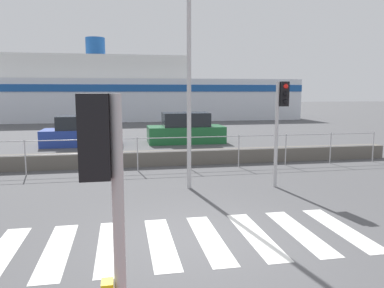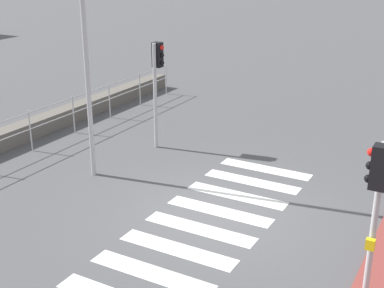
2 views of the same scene
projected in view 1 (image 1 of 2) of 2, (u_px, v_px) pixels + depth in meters
ground_plane at (202, 239)px, 6.93m from camera, size 160.00×160.00×0.00m
crosswalk at (185, 240)px, 6.87m from camera, size 6.75×2.40×0.01m
seawall at (161, 158)px, 13.84m from camera, size 18.04×0.55×0.52m
harbor_fence at (164, 148)px, 12.91m from camera, size 16.28×0.04×1.18m
traffic_light_near at (104, 186)px, 3.04m from camera, size 0.34×0.32×2.71m
traffic_light_far at (281, 110)px, 10.43m from camera, size 0.34×0.32×2.98m
streetlamp at (190, 34)px, 9.78m from camera, size 0.32×1.28×6.84m
ferry_boat at (128, 93)px, 36.43m from camera, size 30.58×8.73×7.67m
parked_car_blue at (82, 133)px, 18.79m from camera, size 3.81×1.80×1.48m
parked_car_green at (186, 130)px, 19.76m from camera, size 3.98×1.82×1.59m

